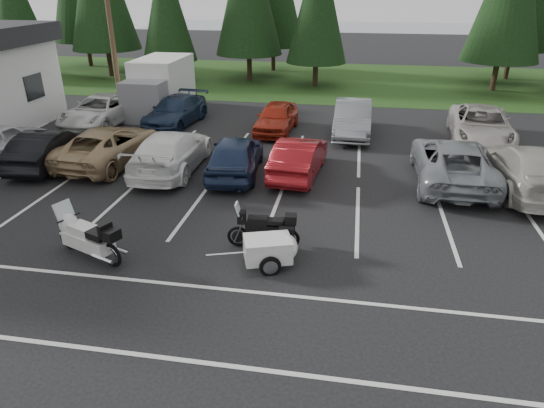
{
  "coord_description": "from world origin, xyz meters",
  "views": [
    {
      "loc": [
        2.84,
        -13.01,
        6.89
      ],
      "look_at": [
        0.7,
        -0.5,
        0.98
      ],
      "focal_mm": 32.0,
      "sensor_mm": 36.0,
      "label": 1
    }
  ],
  "objects_px": {
    "car_near_6": "(453,162)",
    "car_far_4": "(481,125)",
    "utility_pole": "(110,25)",
    "car_near_2": "(110,145)",
    "car_near_7": "(527,169)",
    "car_far_2": "(276,117)",
    "car_far_0": "(101,110)",
    "car_far_1": "(176,111)",
    "cargo_trailer": "(268,252)",
    "car_near_5": "(299,157)",
    "car_near_3": "(171,151)",
    "touring_motorcycle": "(87,233)",
    "box_truck": "(157,87)",
    "adventure_motorcycle": "(263,226)",
    "car_near_1": "(49,148)",
    "car_near_0": "(0,141)",
    "car_far_3": "(353,118)",
    "car_near_4": "(235,155)"
  },
  "relations": [
    {
      "from": "utility_pole",
      "to": "car_near_0",
      "type": "bearing_deg",
      "value": -101.5
    },
    {
      "from": "utility_pole",
      "to": "car_near_6",
      "type": "bearing_deg",
      "value": -23.98
    },
    {
      "from": "box_truck",
      "to": "car_far_2",
      "type": "bearing_deg",
      "value": -19.14
    },
    {
      "from": "box_truck",
      "to": "adventure_motorcycle",
      "type": "distance_m",
      "value": 16.3
    },
    {
      "from": "car_near_6",
      "to": "car_far_4",
      "type": "height_order",
      "value": "car_near_6"
    },
    {
      "from": "car_near_5",
      "to": "car_far_4",
      "type": "distance_m",
      "value": 9.53
    },
    {
      "from": "car_near_0",
      "to": "touring_motorcycle",
      "type": "bearing_deg",
      "value": 143.31
    },
    {
      "from": "box_truck",
      "to": "car_far_4",
      "type": "height_order",
      "value": "box_truck"
    },
    {
      "from": "car_near_5",
      "to": "car_far_2",
      "type": "relative_size",
      "value": 1.04
    },
    {
      "from": "car_far_1",
      "to": "car_near_6",
      "type": "bearing_deg",
      "value": -18.28
    },
    {
      "from": "car_near_0",
      "to": "box_truck",
      "type": "bearing_deg",
      "value": -108.39
    },
    {
      "from": "box_truck",
      "to": "utility_pole",
      "type": "bearing_deg",
      "value": -165.96
    },
    {
      "from": "car_near_5",
      "to": "car_far_0",
      "type": "bearing_deg",
      "value": -21.26
    },
    {
      "from": "utility_pole",
      "to": "car_far_0",
      "type": "bearing_deg",
      "value": -89.83
    },
    {
      "from": "car_near_2",
      "to": "car_near_1",
      "type": "bearing_deg",
      "value": 23.16
    },
    {
      "from": "box_truck",
      "to": "car_near_7",
      "type": "bearing_deg",
      "value": -25.87
    },
    {
      "from": "adventure_motorcycle",
      "to": "car_far_0",
      "type": "bearing_deg",
      "value": 129.55
    },
    {
      "from": "car_near_1",
      "to": "car_near_3",
      "type": "xyz_separation_m",
      "value": [
        5.04,
        0.34,
        0.04
      ]
    },
    {
      "from": "car_near_6",
      "to": "car_far_0",
      "type": "height_order",
      "value": "car_near_6"
    },
    {
      "from": "car_far_0",
      "to": "adventure_motorcycle",
      "type": "bearing_deg",
      "value": -41.79
    },
    {
      "from": "utility_pole",
      "to": "car_far_2",
      "type": "height_order",
      "value": "utility_pole"
    },
    {
      "from": "car_near_2",
      "to": "car_near_7",
      "type": "distance_m",
      "value": 15.88
    },
    {
      "from": "car_far_1",
      "to": "car_far_3",
      "type": "xyz_separation_m",
      "value": [
        9.02,
        -0.23,
        0.09
      ]
    },
    {
      "from": "car_near_2",
      "to": "car_near_7",
      "type": "bearing_deg",
      "value": -176.1
    },
    {
      "from": "car_far_1",
      "to": "car_far_4",
      "type": "xyz_separation_m",
      "value": [
        14.85,
        -0.42,
        0.08
      ]
    },
    {
      "from": "car_near_4",
      "to": "car_near_5",
      "type": "relative_size",
      "value": 1.03
    },
    {
      "from": "car_near_4",
      "to": "car_near_7",
      "type": "height_order",
      "value": "car_near_7"
    },
    {
      "from": "car_near_7",
      "to": "car_far_4",
      "type": "height_order",
      "value": "car_near_7"
    },
    {
      "from": "cargo_trailer",
      "to": "car_near_5",
      "type": "bearing_deg",
      "value": 71.39
    },
    {
      "from": "car_near_5",
      "to": "car_far_0",
      "type": "relative_size",
      "value": 0.82
    },
    {
      "from": "touring_motorcycle",
      "to": "car_far_0",
      "type": "bearing_deg",
      "value": 137.78
    },
    {
      "from": "car_near_5",
      "to": "car_near_7",
      "type": "height_order",
      "value": "car_near_7"
    },
    {
      "from": "car_near_2",
      "to": "car_far_4",
      "type": "bearing_deg",
      "value": -155.82
    },
    {
      "from": "utility_pole",
      "to": "box_truck",
      "type": "xyz_separation_m",
      "value": [
        2.0,
        0.5,
        -3.25
      ]
    },
    {
      "from": "car_near_1",
      "to": "box_truck",
      "type": "bearing_deg",
      "value": -102.12
    },
    {
      "from": "car_near_7",
      "to": "car_far_4",
      "type": "xyz_separation_m",
      "value": [
        -0.36,
        5.71,
        -0.03
      ]
    },
    {
      "from": "car_near_7",
      "to": "car_far_2",
      "type": "bearing_deg",
      "value": -31.27
    },
    {
      "from": "car_near_7",
      "to": "car_far_2",
      "type": "height_order",
      "value": "car_near_7"
    },
    {
      "from": "car_near_4",
      "to": "touring_motorcycle",
      "type": "relative_size",
      "value": 1.7
    },
    {
      "from": "car_near_5",
      "to": "touring_motorcycle",
      "type": "distance_m",
      "value": 8.55
    },
    {
      "from": "car_far_0",
      "to": "car_far_1",
      "type": "bearing_deg",
      "value": 13.81
    },
    {
      "from": "car_near_3",
      "to": "touring_motorcycle",
      "type": "height_order",
      "value": "car_near_3"
    },
    {
      "from": "car_near_3",
      "to": "car_far_2",
      "type": "height_order",
      "value": "car_near_3"
    },
    {
      "from": "car_near_5",
      "to": "car_near_7",
      "type": "relative_size",
      "value": 0.78
    },
    {
      "from": "box_truck",
      "to": "car_near_0",
      "type": "bearing_deg",
      "value": -113.31
    },
    {
      "from": "utility_pole",
      "to": "car_near_2",
      "type": "bearing_deg",
      "value": -67.38
    },
    {
      "from": "car_near_3",
      "to": "box_truck",
      "type": "bearing_deg",
      "value": -66.57
    },
    {
      "from": "adventure_motorcycle",
      "to": "car_far_3",
      "type": "bearing_deg",
      "value": 74.95
    },
    {
      "from": "car_near_2",
      "to": "touring_motorcycle",
      "type": "bearing_deg",
      "value": 117.08
    },
    {
      "from": "box_truck",
      "to": "car_far_1",
      "type": "bearing_deg",
      "value": -49.64
    }
  ]
}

